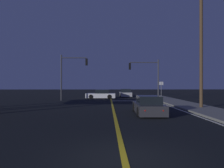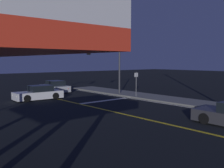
{
  "view_description": "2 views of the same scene",
  "coord_description": "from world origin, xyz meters",
  "px_view_note": "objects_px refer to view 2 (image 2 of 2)",
  "views": [
    {
      "loc": [
        -0.48,
        -6.13,
        2.18
      ],
      "look_at": [
        0.02,
        18.5,
        2.19
      ],
      "focal_mm": 33.97,
      "sensor_mm": 36.0,
      "label": 1
    },
    {
      "loc": [
        -11.83,
        3.2,
        3.61
      ],
      "look_at": [
        1.75,
        19.06,
        1.75
      ],
      "focal_mm": 41.07,
      "sensor_mm": 36.0,
      "label": 2
    }
  ],
  "objects_px": {
    "traffic_signal_near_right": "(108,60)",
    "street_sign_corner": "(136,81)",
    "traffic_signal_far_left": "(8,55)",
    "car_side_waiting_white": "(39,93)",
    "car_mid_block_silver": "(55,87)"
  },
  "relations": [
    {
      "from": "traffic_signal_near_right",
      "to": "street_sign_corner",
      "type": "height_order",
      "value": "traffic_signal_near_right"
    },
    {
      "from": "street_sign_corner",
      "to": "traffic_signal_far_left",
      "type": "bearing_deg",
      "value": 173.23
    },
    {
      "from": "traffic_signal_far_left",
      "to": "street_sign_corner",
      "type": "distance_m",
      "value": 12.11
    },
    {
      "from": "car_mid_block_silver",
      "to": "traffic_signal_far_left",
      "type": "relative_size",
      "value": 0.73
    },
    {
      "from": "car_side_waiting_white",
      "to": "traffic_signal_far_left",
      "type": "xyz_separation_m",
      "value": [
        -3.95,
        -3.75,
        3.44
      ]
    },
    {
      "from": "car_mid_block_silver",
      "to": "traffic_signal_far_left",
      "type": "distance_m",
      "value": 12.03
    },
    {
      "from": "car_side_waiting_white",
      "to": "street_sign_corner",
      "type": "distance_m",
      "value": 9.45
    },
    {
      "from": "car_side_waiting_white",
      "to": "street_sign_corner",
      "type": "bearing_deg",
      "value": -121.0
    },
    {
      "from": "traffic_signal_near_right",
      "to": "street_sign_corner",
      "type": "distance_m",
      "value": 3.71
    },
    {
      "from": "car_side_waiting_white",
      "to": "traffic_signal_near_right",
      "type": "relative_size",
      "value": 0.8
    },
    {
      "from": "traffic_signal_near_right",
      "to": "traffic_signal_far_left",
      "type": "xyz_separation_m",
      "value": [
        -10.56,
        -1.4,
        0.24
      ]
    },
    {
      "from": "car_side_waiting_white",
      "to": "traffic_signal_far_left",
      "type": "distance_m",
      "value": 6.45
    },
    {
      "from": "traffic_signal_near_right",
      "to": "street_sign_corner",
      "type": "relative_size",
      "value": 2.23
    },
    {
      "from": "traffic_signal_far_left",
      "to": "street_sign_corner",
      "type": "height_order",
      "value": "traffic_signal_far_left"
    },
    {
      "from": "car_side_waiting_white",
      "to": "traffic_signal_far_left",
      "type": "relative_size",
      "value": 0.74
    }
  ]
}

